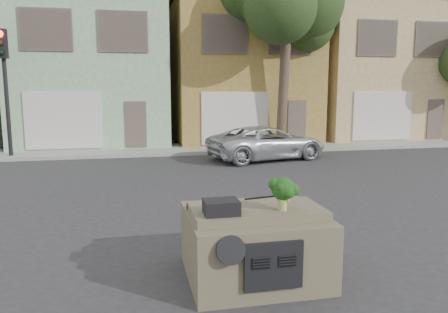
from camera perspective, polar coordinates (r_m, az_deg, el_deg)
name	(u,v)px	position (r m, az deg, el deg)	size (l,w,h in m)	color
ground_plane	(216,219)	(9.68, -1.04, -8.14)	(120.00, 120.00, 0.00)	#303033
sidewalk	(172,149)	(19.85, -6.86, 0.92)	(40.00, 3.00, 0.15)	gray
townhouse_mint	(94,69)	(23.66, -16.59, 10.90)	(7.20, 8.20, 7.55)	#91BA92
townhouse_tan	(237,70)	(24.29, 1.69, 11.21)	(7.20, 8.20, 7.55)	olive
townhouse_beige	(362,71)	(27.07, 17.58, 10.57)	(7.20, 8.20, 7.55)	tan
silver_pickup	(267,159)	(17.60, 5.65, -0.35)	(2.20, 4.78, 1.33)	silver
traffic_signal	(6,95)	(19.17, -26.61, 7.18)	(0.40, 0.40, 5.10)	black
tree_near	(284,56)	(20.10, 7.82, 12.94)	(4.40, 4.00, 8.50)	#283F1A
car_dashboard	(254,241)	(6.73, 3.95, -10.95)	(2.00, 1.80, 1.12)	brown
instrument_hump	(221,207)	(6.07, -0.37, -6.62)	(0.48, 0.38, 0.20)	black
wiper_arm	(265,197)	(6.99, 5.35, -5.31)	(0.70, 0.03, 0.02)	black
broccoli	(283,193)	(6.28, 7.71, -4.79)	(0.40, 0.40, 0.49)	#153B10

